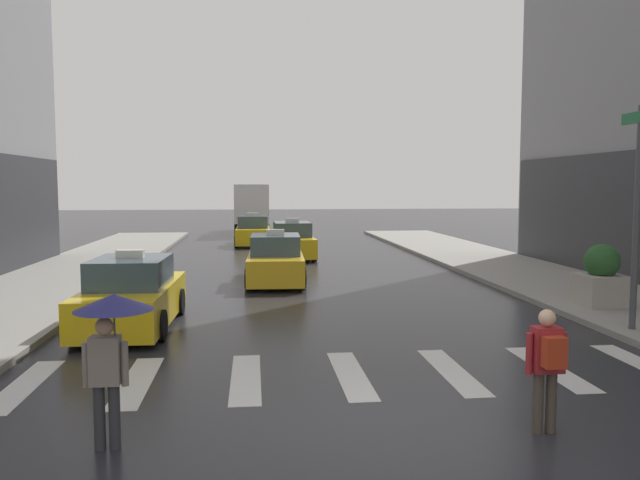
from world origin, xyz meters
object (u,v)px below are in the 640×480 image
object	(u,v)px
taxi_fourth	(253,232)
pedestrian_with_umbrella	(111,328)
taxi_third	(292,242)
box_truck	(252,207)
pedestrian_with_backpack	(547,361)
taxi_second	(275,261)
taxi_lead	(132,296)
planter_near_corner	(601,278)

from	to	relation	value
taxi_fourth	pedestrian_with_umbrella	xyz separation A→B (m)	(-1.72, -26.68, 0.79)
taxi_third	box_truck	distance (m)	14.80
pedestrian_with_backpack	taxi_second	bearing A→B (deg)	102.93
pedestrian_with_umbrella	pedestrian_with_backpack	distance (m)	5.55
taxi_lead	pedestrian_with_backpack	bearing A→B (deg)	-46.50
taxi_lead	box_truck	xyz separation A→B (m)	(2.68, 28.30, 1.13)
taxi_second	taxi_fourth	distance (m)	13.55
taxi_second	box_truck	world-z (taller)	box_truck
taxi_second	taxi_fourth	world-z (taller)	same
taxi_third	pedestrian_with_umbrella	size ratio (longest dim) A/B	2.36
taxi_fourth	pedestrian_with_umbrella	world-z (taller)	pedestrian_with_umbrella
taxi_third	planter_near_corner	size ratio (longest dim) A/B	2.86
taxi_second	pedestrian_with_umbrella	size ratio (longest dim) A/B	2.37
box_truck	planter_near_corner	xyz separation A→B (m)	(9.09, -27.64, -0.98)
taxi_third	pedestrian_with_backpack	distance (m)	20.68
planter_near_corner	taxi_second	bearing A→B (deg)	145.33
taxi_second	taxi_third	world-z (taller)	same
taxi_second	planter_near_corner	bearing A→B (deg)	-34.67
taxi_second	box_truck	xyz separation A→B (m)	(-0.83, 21.93, 1.13)
taxi_third	taxi_fourth	distance (m)	6.48
taxi_fourth	taxi_second	bearing A→B (deg)	-86.80
box_truck	pedestrian_with_umbrella	distance (m)	35.12
taxi_lead	pedestrian_with_umbrella	bearing A→B (deg)	-81.29
taxi_fourth	box_truck	bearing A→B (deg)	90.51
box_truck	planter_near_corner	distance (m)	29.11
taxi_fourth	box_truck	world-z (taller)	box_truck
taxi_lead	taxi_second	bearing A→B (deg)	61.11
taxi_lead	box_truck	size ratio (longest dim) A/B	0.61
planter_near_corner	taxi_fourth	bearing A→B (deg)	115.11
box_truck	taxi_second	bearing A→B (deg)	-87.83
taxi_third	box_truck	size ratio (longest dim) A/B	0.61
taxi_second	taxi_third	size ratio (longest dim) A/B	1.00
pedestrian_with_umbrella	taxi_third	bearing A→B (deg)	80.31
taxi_lead	planter_near_corner	size ratio (longest dim) A/B	2.87
taxi_second	taxi_third	distance (m)	7.36
planter_near_corner	taxi_lead	bearing A→B (deg)	-176.82
taxi_third	pedestrian_with_backpack	bearing A→B (deg)	-84.35
pedestrian_with_umbrella	taxi_lead	bearing A→B (deg)	98.71
pedestrian_with_backpack	taxi_third	bearing A→B (deg)	95.65
taxi_third	box_truck	xyz separation A→B (m)	(-1.85, 14.64, 1.13)
taxi_second	pedestrian_with_backpack	distance (m)	13.63
taxi_lead	taxi_third	world-z (taller)	same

